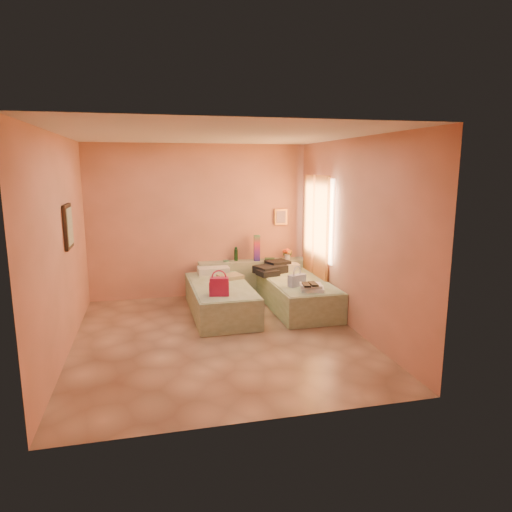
% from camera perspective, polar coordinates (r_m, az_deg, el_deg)
% --- Properties ---
extents(ground, '(4.50, 4.50, 0.00)m').
position_cam_1_polar(ground, '(6.63, -4.60, -10.09)').
color(ground, tan).
rests_on(ground, ground).
extents(room_walls, '(4.02, 4.51, 2.81)m').
position_cam_1_polar(room_walls, '(6.80, -3.85, 5.99)').
color(room_walls, '#E6987B').
rests_on(room_walls, ground).
extents(headboard_ledge, '(2.05, 0.30, 0.65)m').
position_cam_1_polar(headboard_ledge, '(8.67, -0.39, -2.67)').
color(headboard_ledge, '#ACB997').
rests_on(headboard_ledge, ground).
extents(bed_left, '(0.94, 2.02, 0.50)m').
position_cam_1_polar(bed_left, '(7.55, -4.47, -5.39)').
color(bed_left, '#AAC39D').
rests_on(bed_left, ground).
extents(bed_right, '(0.94, 2.02, 0.50)m').
position_cam_1_polar(bed_right, '(7.85, 5.09, -4.76)').
color(bed_right, '#AAC39D').
rests_on(bed_right, ground).
extents(water_bottle, '(0.08, 0.08, 0.25)m').
position_cam_1_polar(water_bottle, '(8.58, -2.52, 0.23)').
color(water_bottle, '#163D21').
rests_on(water_bottle, headboard_ledge).
extents(rainbow_box, '(0.12, 0.12, 0.49)m').
position_cam_1_polar(rainbow_box, '(8.54, 0.11, 1.00)').
color(rainbow_box, '#B7163F').
rests_on(rainbow_box, headboard_ledge).
extents(small_dish, '(0.12, 0.12, 0.03)m').
position_cam_1_polar(small_dish, '(8.52, -3.78, -0.62)').
color(small_dish, '#4E906E').
rests_on(small_dish, headboard_ledge).
extents(green_book, '(0.21, 0.17, 0.03)m').
position_cam_1_polar(green_book, '(8.68, 1.72, -0.36)').
color(green_book, '#2A4E2F').
rests_on(green_book, headboard_ledge).
extents(flower_vase, '(0.25, 0.25, 0.25)m').
position_cam_1_polar(flower_vase, '(8.72, 3.95, 0.40)').
color(flower_vase, silver).
rests_on(flower_vase, headboard_ledge).
extents(magenta_handbag, '(0.32, 0.21, 0.28)m').
position_cam_1_polar(magenta_handbag, '(6.83, -4.63, -3.80)').
color(magenta_handbag, '#B7163F').
rests_on(magenta_handbag, bed_left).
extents(khaki_garment, '(0.46, 0.41, 0.07)m').
position_cam_1_polar(khaki_garment, '(7.85, -3.25, -2.59)').
color(khaki_garment, tan).
rests_on(khaki_garment, bed_left).
extents(clothes_pile, '(0.75, 0.75, 0.17)m').
position_cam_1_polar(clothes_pile, '(8.27, 2.13, -1.50)').
color(clothes_pile, black).
rests_on(clothes_pile, bed_right).
extents(blue_handbag, '(0.32, 0.23, 0.19)m').
position_cam_1_polar(blue_handbag, '(7.37, 5.13, -3.05)').
color(blue_handbag, '#445AA3').
rests_on(blue_handbag, bed_right).
extents(towel_stack, '(0.42, 0.39, 0.10)m').
position_cam_1_polar(towel_stack, '(7.15, 7.07, -3.91)').
color(towel_stack, white).
rests_on(towel_stack, bed_right).
extents(sandal_pair, '(0.24, 0.29, 0.03)m').
position_cam_1_polar(sandal_pair, '(7.07, 6.76, -3.54)').
color(sandal_pair, black).
rests_on(sandal_pair, towel_stack).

